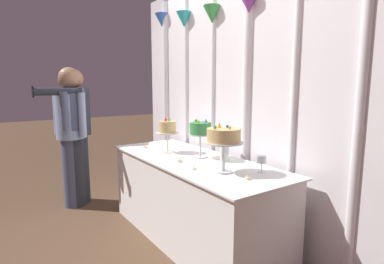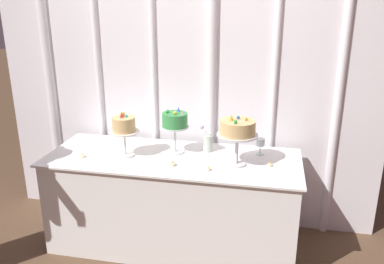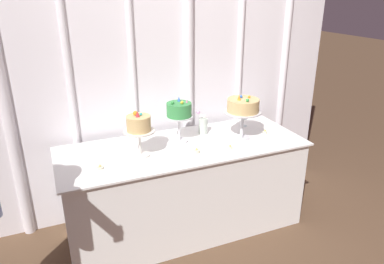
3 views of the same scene
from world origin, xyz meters
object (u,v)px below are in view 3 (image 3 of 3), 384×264
Objects in this scene: cake_display_leftmost at (139,126)px; tealight_near_left at (197,151)px; cake_table at (184,188)px; tealight_far_left at (100,167)px; flower_vase at (203,125)px; tealight_far_right at (265,132)px; tealight_near_right at (230,147)px; cake_display_rightmost at (243,107)px; wine_glass at (244,116)px; cake_display_center at (180,112)px.

tealight_near_left is at bearing -16.12° from cake_display_leftmost.
tealight_far_left is (-0.69, -0.14, 0.40)m from cake_table.
tealight_far_right is (0.50, -0.21, -0.07)m from flower_vase.
tealight_near_right is 0.95× the size of tealight_far_right.
flower_vase is at bearing 157.60° from tealight_far_right.
tealight_near_left is (-0.21, -0.34, -0.07)m from flower_vase.
cake_display_rightmost reaches higher than tealight_near_left.
cake_display_leftmost is 2.76× the size of wine_glass.
tealight_far_left is 1.45m from tealight_far_right.
flower_vase is at bearing 138.38° from cake_display_rightmost.
flower_vase is (0.25, 0.08, -0.18)m from cake_display_center.
cake_display_rightmost is 0.55m from tealight_near_left.
cake_display_leftmost is 1.62× the size of flower_vase.
tealight_far_right is (0.75, -0.13, -0.25)m from cake_display_center.
flower_vase is at bearing 100.34° from tealight_near_right.
flower_vase is 0.41m from tealight_near_left.
cake_table is 0.85m from tealight_far_right.
flower_vase is at bearing 18.69° from tealight_far_left.
cake_display_center is 0.80m from tealight_far_right.
cake_display_rightmost reaches higher than wine_glass.
cake_display_leftmost is at bearing -179.29° from tealight_far_right.
cake_display_center reaches higher than cake_display_leftmost.
cake_display_rightmost reaches higher than cake_table.
tealight_far_left is (-1.36, -0.34, -0.09)m from wine_glass.
tealight_far_left is (-0.32, -0.10, -0.23)m from cake_display_leftmost.
flower_vase is 6.15× the size of tealight_near_right.
tealight_near_right is at bearing -141.65° from cake_display_rightmost.
tealight_near_left is 0.72m from tealight_far_right.
tealight_far_left is (-1.20, -0.09, -0.27)m from cake_display_rightmost.
flower_vase is at bearing 58.64° from tealight_near_left.
cake_display_rightmost is at bearing -41.62° from flower_vase.
tealight_far_left is at bearing 178.25° from tealight_near_left.
wine_glass is at bearing 48.32° from tealight_near_right.
flower_vase reaches higher than tealight_far_right.
tealight_near_right is (0.07, -0.37, -0.07)m from flower_vase.
flower_vase is (-0.25, 0.23, -0.20)m from cake_display_rightmost.
tealight_near_left is at bearing -75.63° from cake_table.
cake_display_leftmost reaches higher than tealight_near_left.
tealight_near_left is (-0.63, -0.36, -0.08)m from wine_glass.
flower_vase is at bearing 34.98° from cake_table.
cake_table is 38.98× the size of tealight_far_left.
cake_display_center is at bearing 18.79° from tealight_far_left.
cake_display_leftmost is 7.06× the size of tealight_far_left.
wine_glass is 3.61× the size of tealight_near_right.
tealight_far_left is 1.41× the size of tealight_near_right.
cake_display_rightmost reaches higher than tealight_far_right.
tealight_near_left is (0.73, -0.02, 0.00)m from tealight_far_left.
cake_display_center is 7.41× the size of tealight_near_left.
wine_glass is at bearing 110.12° from tealight_far_right.
flower_vase is 4.36× the size of tealight_far_left.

